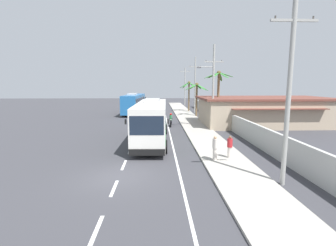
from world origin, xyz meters
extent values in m
plane|color=#3A3A3F|center=(0.00, 0.00, 0.00)|extent=(160.00, 160.00, 0.00)
cube|color=#A8A399|center=(6.80, 10.00, 0.07)|extent=(3.20, 90.00, 0.14)
cube|color=white|center=(0.00, -5.22, 0.00)|extent=(0.16, 2.00, 0.01)
cube|color=white|center=(0.00, -1.53, 0.00)|extent=(0.16, 2.00, 0.01)
cube|color=white|center=(0.00, 2.17, 0.00)|extent=(0.16, 2.00, 0.01)
cube|color=white|center=(0.00, 5.86, 0.00)|extent=(0.16, 2.00, 0.01)
cube|color=white|center=(0.00, 9.56, 0.00)|extent=(0.16, 2.00, 0.01)
cube|color=white|center=(0.00, 13.25, 0.00)|extent=(0.16, 2.00, 0.01)
cube|color=white|center=(0.00, 16.95, 0.00)|extent=(0.16, 2.00, 0.01)
cube|color=white|center=(0.00, 20.64, 0.00)|extent=(0.16, 2.00, 0.01)
cube|color=white|center=(0.00, 24.34, 0.00)|extent=(0.16, 2.00, 0.01)
cube|color=white|center=(0.00, 28.03, 0.00)|extent=(0.16, 2.00, 0.01)
cube|color=white|center=(0.00, 31.72, 0.00)|extent=(0.16, 2.00, 0.01)
cube|color=white|center=(0.00, 35.42, 0.00)|extent=(0.16, 2.00, 0.01)
cube|color=white|center=(0.00, 39.11, 0.00)|extent=(0.16, 2.00, 0.01)
cube|color=white|center=(0.00, 42.81, 0.00)|extent=(0.16, 2.00, 0.01)
cube|color=white|center=(0.00, 46.50, 0.00)|extent=(0.16, 2.00, 0.01)
cube|color=white|center=(3.48, 15.00, 0.00)|extent=(0.14, 70.00, 0.01)
cube|color=#B2B2AD|center=(10.60, 14.00, 0.92)|extent=(0.24, 60.00, 1.84)
cube|color=silver|center=(1.65, 8.91, 1.96)|extent=(2.91, 11.72, 3.14)
cube|color=#192333|center=(1.66, 9.11, 2.51)|extent=(2.91, 10.79, 1.01)
cube|color=#192333|center=(1.47, 3.13, 2.43)|extent=(2.34, 0.17, 1.32)
cube|color=#1E843D|center=(1.65, 8.91, 1.25)|extent=(2.94, 11.49, 0.57)
cube|color=black|center=(1.46, 3.04, 0.59)|extent=(2.50, 0.24, 0.44)
cube|color=#B7B7B7|center=(1.69, 10.36, 3.67)|extent=(1.48, 2.60, 0.28)
cube|color=black|center=(2.93, 3.29, 2.67)|extent=(0.12, 0.08, 0.36)
cube|color=black|center=(0.02, 3.38, 2.67)|extent=(0.12, 0.08, 0.36)
cylinder|color=black|center=(2.77, 4.80, 0.52)|extent=(0.35, 1.05, 1.04)
cylinder|color=black|center=(0.27, 4.87, 0.52)|extent=(0.35, 1.05, 1.04)
cylinder|color=black|center=(3.00, 12.36, 0.52)|extent=(0.35, 1.05, 1.04)
cylinder|color=black|center=(0.51, 12.44, 0.52)|extent=(0.35, 1.05, 1.04)
cube|color=#2366A8|center=(-2.00, 30.58, 1.88)|extent=(3.27, 11.35, 2.98)
cube|color=#192333|center=(-2.01, 30.38, 2.40)|extent=(3.23, 10.46, 0.95)
cube|color=#192333|center=(-1.58, 36.13, 2.33)|extent=(2.24, 0.27, 1.25)
cube|color=yellow|center=(-2.00, 30.58, 1.21)|extent=(3.29, 11.13, 0.54)
cube|color=black|center=(-1.57, 36.22, 0.59)|extent=(2.39, 0.34, 0.44)
cube|color=#B7B7B7|center=(-2.10, 29.19, 3.51)|extent=(1.52, 2.56, 0.28)
cube|color=black|center=(-2.98, 36.02, 2.55)|extent=(0.13, 0.09, 0.36)
cube|color=black|center=(-0.20, 35.81, 2.55)|extent=(0.13, 0.09, 0.36)
cylinder|color=black|center=(-2.89, 34.58, 0.52)|extent=(0.40, 1.06, 1.04)
cylinder|color=black|center=(-0.51, 34.40, 0.52)|extent=(0.40, 1.06, 1.04)
cylinder|color=black|center=(-3.44, 27.32, 0.52)|extent=(0.40, 1.06, 1.04)
cylinder|color=black|center=(-1.06, 27.14, 0.52)|extent=(0.40, 1.06, 1.04)
cylinder|color=black|center=(3.80, 16.49, 0.30)|extent=(0.12, 0.60, 0.60)
cylinder|color=black|center=(3.85, 17.85, 0.30)|extent=(0.14, 0.60, 0.60)
cube|color=black|center=(3.82, 17.12, 0.52)|extent=(0.28, 1.11, 0.36)
cube|color=black|center=(3.83, 17.42, 0.72)|extent=(0.26, 0.61, 0.12)
cylinder|color=gray|center=(3.80, 16.61, 0.60)|extent=(0.07, 0.32, 0.67)
cylinder|color=black|center=(3.81, 16.71, 1.04)|extent=(0.56, 0.06, 0.04)
sphere|color=#EAEACC|center=(3.80, 16.59, 0.90)|extent=(0.14, 0.14, 0.14)
cylinder|color=#2D7A47|center=(3.83, 17.37, 1.04)|extent=(0.32, 0.32, 0.64)
sphere|color=red|center=(3.83, 17.37, 1.49)|extent=(0.26, 0.26, 0.26)
cylinder|color=beige|center=(7.19, 3.05, 0.52)|extent=(0.28, 0.28, 0.76)
cylinder|color=red|center=(7.19, 3.05, 1.19)|extent=(0.36, 0.36, 0.60)
sphere|color=brown|center=(7.19, 3.05, 1.59)|extent=(0.20, 0.20, 0.20)
cylinder|color=beige|center=(6.05, 2.56, 0.55)|extent=(0.28, 0.28, 0.81)
cylinder|color=beige|center=(6.05, 2.56, 1.27)|extent=(0.36, 0.36, 0.64)
sphere|color=tan|center=(6.05, 2.56, 1.70)|extent=(0.22, 0.22, 0.22)
cylinder|color=#9E9E99|center=(8.73, -1.41, 4.67)|extent=(0.24, 0.24, 9.34)
cube|color=#9E9E99|center=(8.73, -1.41, 8.20)|extent=(2.30, 0.12, 0.12)
cylinder|color=#4C4742|center=(7.81, -1.41, 8.32)|extent=(0.08, 0.08, 0.16)
cylinder|color=#4C4742|center=(9.65, -1.41, 8.32)|extent=(0.08, 0.08, 0.16)
cylinder|color=#9E9E99|center=(8.55, 15.00, 4.80)|extent=(0.24, 0.24, 9.59)
cube|color=#9E9E99|center=(8.55, 15.00, 7.69)|extent=(2.21, 0.12, 0.12)
cylinder|color=#4C4742|center=(7.66, 15.00, 7.81)|extent=(0.08, 0.08, 0.16)
cylinder|color=#4C4742|center=(9.43, 15.00, 7.81)|extent=(0.08, 0.08, 0.16)
cylinder|color=#9E9E99|center=(7.72, 15.00, 7.12)|extent=(1.65, 0.09, 0.09)
cube|color=#4C4C51|center=(6.89, 15.00, 7.06)|extent=(0.44, 0.24, 0.14)
cylinder|color=#9E9E99|center=(8.87, 31.40, 4.99)|extent=(0.24, 0.24, 9.97)
cube|color=#9E9E99|center=(8.87, 31.40, 8.23)|extent=(2.34, 0.12, 0.12)
cylinder|color=#4C4742|center=(7.93, 31.40, 8.35)|extent=(0.08, 0.08, 0.16)
cylinder|color=#4C4742|center=(9.80, 31.40, 8.35)|extent=(0.08, 0.08, 0.16)
cylinder|color=#9E9E99|center=(8.83, 47.81, 4.56)|extent=(0.24, 0.24, 9.11)
cube|color=#9E9E99|center=(8.83, 47.81, 8.19)|extent=(2.58, 0.12, 0.12)
cylinder|color=#4C4742|center=(7.79, 47.81, 8.31)|extent=(0.08, 0.08, 0.16)
cylinder|color=#4C4742|center=(9.86, 47.81, 8.31)|extent=(0.08, 0.08, 0.16)
cylinder|color=brown|center=(10.14, 19.07, 3.29)|extent=(0.32, 0.32, 6.58)
ellipsoid|color=#337F33|center=(11.13, 19.17, 6.39)|extent=(2.05, 0.56, 0.70)
ellipsoid|color=#337F33|center=(10.53, 19.86, 6.14)|extent=(1.13, 1.80, 1.19)
ellipsoid|color=#337F33|center=(9.57, 19.86, 6.34)|extent=(1.46, 1.83, 0.80)
ellipsoid|color=#337F33|center=(9.18, 19.08, 6.30)|extent=(1.98, 0.38, 0.87)
ellipsoid|color=#337F33|center=(9.53, 18.31, 6.32)|extent=(1.53, 1.77, 0.84)
ellipsoid|color=#337F33|center=(10.57, 18.20, 6.31)|extent=(1.20, 1.93, 0.87)
sphere|color=brown|center=(10.14, 19.07, 6.63)|extent=(0.56, 0.56, 0.56)
cylinder|color=brown|center=(8.06, 33.56, 2.70)|extent=(0.28, 0.28, 5.40)
ellipsoid|color=#337F33|center=(8.98, 33.43, 4.96)|extent=(1.94, 0.62, 1.18)
ellipsoid|color=#337F33|center=(8.66, 34.34, 5.10)|extent=(1.51, 1.83, 0.91)
ellipsoid|color=#337F33|center=(7.49, 34.27, 4.95)|extent=(1.47, 1.69, 1.21)
ellipsoid|color=#337F33|center=(7.14, 33.44, 4.98)|extent=(1.95, 0.60, 1.16)
ellipsoid|color=#337F33|center=(7.52, 32.71, 5.13)|extent=(1.40, 1.92, 0.84)
ellipsoid|color=#337F33|center=(8.65, 32.85, 4.97)|extent=(1.50, 1.70, 1.17)
sphere|color=brown|center=(8.06, 33.56, 5.45)|extent=(0.56, 0.56, 0.56)
cylinder|color=brown|center=(8.44, 26.54, 2.54)|extent=(0.33, 0.33, 5.08)
ellipsoid|color=#337F33|center=(9.38, 26.40, 4.65)|extent=(1.99, 0.66, 1.16)
ellipsoid|color=#337F33|center=(8.94, 27.42, 4.77)|extent=(1.33, 1.97, 0.93)
ellipsoid|color=#337F33|center=(7.97, 27.43, 4.77)|extent=(1.29, 1.98, 0.93)
ellipsoid|color=#337F33|center=(7.47, 26.51, 4.70)|extent=(2.01, 0.43, 1.08)
ellipsoid|color=#337F33|center=(7.76, 25.76, 4.88)|extent=(1.66, 1.84, 0.72)
ellipsoid|color=#337F33|center=(9.02, 25.75, 4.72)|extent=(1.48, 1.85, 1.02)
sphere|color=brown|center=(8.44, 26.54, 5.13)|extent=(0.56, 0.56, 0.56)
cube|color=tan|center=(15.74, 17.99, 1.65)|extent=(15.32, 8.47, 3.31)
cube|color=brown|center=(15.74, 17.99, 3.43)|extent=(16.24, 8.98, 0.24)
cube|color=brown|center=(15.74, 13.40, 2.48)|extent=(10.72, 0.80, 0.10)
camera|label=1|loc=(2.25, -13.64, 5.21)|focal=26.82mm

